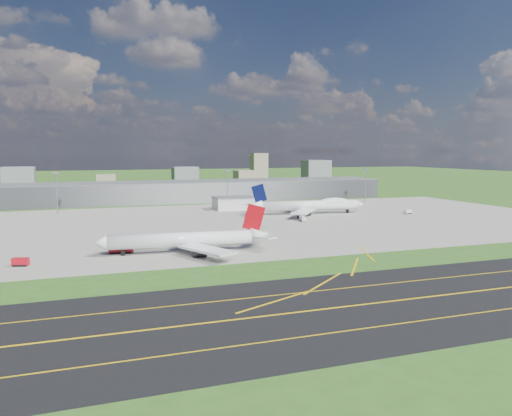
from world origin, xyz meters
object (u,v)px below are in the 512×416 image
object	(u,v)px
fire_truck	(121,248)
van_white_near	(303,219)
crash_tender	(20,262)
airliner_blue_quad	(310,206)
tug_yellow	(255,235)
airliner_red_twin	(188,240)
van_white_far	(408,212)

from	to	relation	value
fire_truck	van_white_near	distance (m)	115.68
crash_tender	van_white_near	distance (m)	150.69
airliner_blue_quad	fire_truck	xyz separation A→B (m)	(-119.27, -83.51, -3.41)
crash_tender	van_white_near	world-z (taller)	crash_tender
tug_yellow	van_white_near	size ratio (longest dim) A/B	0.74
airliner_red_twin	airliner_blue_quad	distance (m)	131.37
airliner_red_twin	crash_tender	bearing A→B (deg)	9.34
airliner_red_twin	crash_tender	distance (m)	58.16
airliner_blue_quad	airliner_red_twin	bearing A→B (deg)	-128.52
airliner_blue_quad	van_white_near	size ratio (longest dim) A/B	13.14
fire_truck	van_white_near	world-z (taller)	fire_truck
airliner_blue_quad	crash_tender	xyz separation A→B (m)	(-153.03, -94.47, -3.93)
van_white_near	van_white_far	xyz separation A→B (m)	(75.18, 8.17, -0.04)
tug_yellow	airliner_red_twin	bearing A→B (deg)	-152.42
airliner_blue_quad	van_white_far	world-z (taller)	airliner_blue_quad
fire_truck	tug_yellow	world-z (taller)	fire_truck
tug_yellow	van_white_far	xyz separation A→B (m)	(117.32, 47.80, 0.34)
tug_yellow	van_white_near	xyz separation A→B (m)	(42.13, 39.63, 0.37)
airliner_red_twin	fire_truck	size ratio (longest dim) A/B	7.06
fire_truck	tug_yellow	bearing A→B (deg)	28.04
van_white_near	fire_truck	bearing A→B (deg)	125.17
van_white_near	van_white_far	bearing A→B (deg)	-77.32
van_white_far	airliner_red_twin	bearing A→B (deg)	-169.67
airliner_blue_quad	tug_yellow	bearing A→B (deg)	-123.70
airliner_red_twin	van_white_near	distance (m)	99.57
crash_tender	airliner_blue_quad	bearing A→B (deg)	48.23
van_white_near	van_white_far	size ratio (longest dim) A/B	1.00
crash_tender	van_white_near	bearing A→B (deg)	42.73
airliner_red_twin	van_white_near	size ratio (longest dim) A/B	11.87
airliner_blue_quad	crash_tender	size ratio (longest dim) A/B	12.77
airliner_blue_quad	van_white_far	xyz separation A→B (m)	(57.39, -19.81, -4.03)
airliner_red_twin	tug_yellow	xyz separation A→B (m)	(35.17, 23.02, -3.88)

